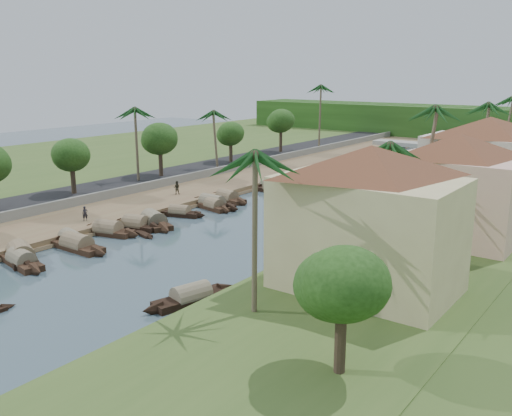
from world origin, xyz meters
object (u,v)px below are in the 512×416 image
Objects in this scene: person_near at (85,213)px; sampan_0 at (22,261)px; sampan_1 at (21,255)px; bridge at (444,148)px; building_near at (368,218)px.

sampan_0 is at bearing -123.27° from person_near.
sampan_1 reaches higher than sampan_0.
bridge reaches higher than person_near.
sampan_0 is at bearing -160.34° from building_near.
person_near is at bearing 134.21° from sampan_1.
building_near is 9.52× the size of person_near.
building_near reaches higher than bridge.
building_near is 1.82× the size of sampan_1.
building_near is 33.14m from person_near.
person_near is at bearing 178.05° from building_near.
building_near is at bearing 39.58° from sampan_1.
building_near is 29.61m from sampan_0.
sampan_0 is (-27.31, -9.76, -5.97)m from building_near.
building_near is (18.99, -74.00, 4.66)m from bridge.
building_near reaches higher than person_near.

